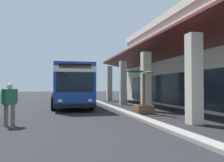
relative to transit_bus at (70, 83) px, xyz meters
The scene contains 6 objects.
ground 7.37m from the transit_bus, 90.60° to the left, with size 120.00×120.00×0.00m, color #262628.
curb_strip 4.29m from the transit_bus, 50.08° to the left, with size 26.98×0.50×0.12m, color #9E998E.
plaza_building 13.00m from the transit_bus, 78.80° to the left, with size 22.78×13.58×7.58m.
transit_bus is the anchor object (origin of this frame).
pedestrian 10.16m from the transit_bus, 16.37° to the right, with size 0.52×0.55×1.72m.
potted_palm 7.85m from the transit_bus, 30.91° to the left, with size 1.63×1.79×2.57m.
Camera 1 is at (20.07, -0.11, 1.58)m, focal length 38.37 mm.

